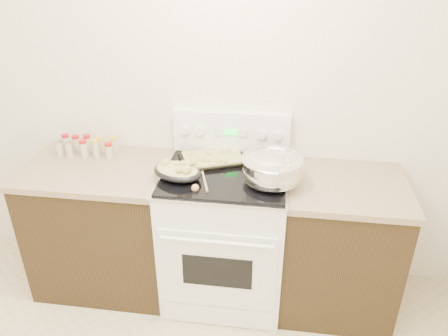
# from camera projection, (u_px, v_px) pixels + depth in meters

# --- Properties ---
(room_shell) EXTENTS (4.10, 3.60, 2.75)m
(room_shell) POSITION_uv_depth(u_px,v_px,m) (10.00, 167.00, 1.10)
(room_shell) COLOR silver
(room_shell) RESTS_ON ground
(counter_left) EXTENTS (0.93, 0.67, 0.92)m
(counter_left) POSITION_uv_depth(u_px,v_px,m) (106.00, 225.00, 2.99)
(counter_left) COLOR black
(counter_left) RESTS_ON ground
(counter_right) EXTENTS (0.73, 0.67, 0.92)m
(counter_right) POSITION_uv_depth(u_px,v_px,m) (338.00, 245.00, 2.80)
(counter_right) COLOR black
(counter_right) RESTS_ON ground
(kitchen_range) EXTENTS (0.78, 0.73, 1.22)m
(kitchen_range) POSITION_uv_depth(u_px,v_px,m) (225.00, 232.00, 2.87)
(kitchen_range) COLOR white
(kitchen_range) RESTS_ON ground
(mixing_bowl) EXTENTS (0.38, 0.38, 0.21)m
(mixing_bowl) POSITION_uv_depth(u_px,v_px,m) (272.00, 170.00, 2.50)
(mixing_bowl) COLOR silver
(mixing_bowl) RESTS_ON kitchen_range
(roasting_pan) EXTENTS (0.36, 0.31, 0.12)m
(roasting_pan) POSITION_uv_depth(u_px,v_px,m) (178.00, 171.00, 2.57)
(roasting_pan) COLOR black
(roasting_pan) RESTS_ON kitchen_range
(baking_sheet) EXTENTS (0.48, 0.42, 0.06)m
(baking_sheet) POSITION_uv_depth(u_px,v_px,m) (212.00, 158.00, 2.78)
(baking_sheet) COLOR black
(baking_sheet) RESTS_ON kitchen_range
(wooden_spoon) EXTENTS (0.10, 0.25, 0.04)m
(wooden_spoon) POSITION_uv_depth(u_px,v_px,m) (199.00, 185.00, 2.50)
(wooden_spoon) COLOR tan
(wooden_spoon) RESTS_ON kitchen_range
(blue_ladle) EXTENTS (0.15, 0.26, 0.10)m
(blue_ladle) POSITION_uv_depth(u_px,v_px,m) (266.00, 179.00, 2.52)
(blue_ladle) COLOR #8BC1CF
(blue_ladle) RESTS_ON kitchen_range
(spice_jars) EXTENTS (0.39, 0.15, 0.13)m
(spice_jars) POSITION_uv_depth(u_px,v_px,m) (86.00, 146.00, 2.90)
(spice_jars) COLOR #BFB28C
(spice_jars) RESTS_ON counter_left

